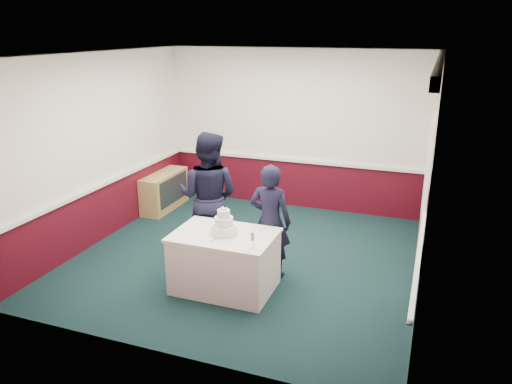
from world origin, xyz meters
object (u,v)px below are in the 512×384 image
(sideboard, at_px, (165,191))
(champagne_flute, at_px, (252,237))
(person_woman, at_px, (270,221))
(cake_table, at_px, (225,261))
(person_man, at_px, (208,196))
(wedding_cake, at_px, (224,226))
(cake_knife, at_px, (215,239))

(sideboard, relative_size, champagne_flute, 5.85)
(person_woman, bearing_deg, cake_table, 53.42)
(cake_table, height_order, person_man, person_man)
(sideboard, distance_m, wedding_cake, 3.45)
(sideboard, distance_m, champagne_flute, 4.00)
(cake_knife, relative_size, person_woman, 0.14)
(wedding_cake, relative_size, person_woman, 0.23)
(cake_table, distance_m, champagne_flute, 0.78)
(wedding_cake, bearing_deg, person_man, 126.50)
(cake_knife, bearing_deg, person_man, 134.50)
(sideboard, distance_m, person_man, 2.47)
(cake_knife, distance_m, person_woman, 0.91)
(person_woman, bearing_deg, wedding_cake, 53.41)
(wedding_cake, bearing_deg, cake_knife, -98.53)
(cake_table, bearing_deg, champagne_flute, -29.25)
(sideboard, height_order, champagne_flute, champagne_flute)
(person_man, bearing_deg, wedding_cake, 123.93)
(cake_table, distance_m, person_woman, 0.83)
(cake_knife, xyz_separation_m, person_man, (-0.58, 1.02, 0.17))
(cake_table, height_order, cake_knife, cake_knife)
(cake_knife, distance_m, champagne_flute, 0.55)
(champagne_flute, bearing_deg, person_man, 135.17)
(champagne_flute, distance_m, person_woman, 0.87)
(cake_table, distance_m, person_man, 1.17)
(person_man, bearing_deg, cake_knife, 116.92)
(champagne_flute, bearing_deg, person_woman, 94.29)
(cake_knife, bearing_deg, cake_table, 96.47)
(sideboard, bearing_deg, wedding_cake, -46.57)
(champagne_flute, relative_size, person_man, 0.11)
(sideboard, xyz_separation_m, wedding_cake, (2.34, -2.47, 0.55))
(champagne_flute, xyz_separation_m, person_man, (-1.11, 1.10, 0.04))
(wedding_cake, height_order, person_woman, person_woman)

